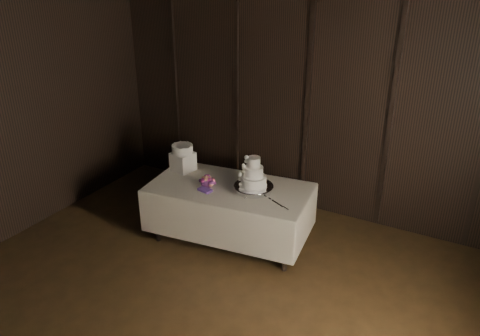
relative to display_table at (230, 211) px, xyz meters
name	(u,v)px	position (x,y,z in m)	size (l,w,h in m)	color
room	(137,225)	(0.46, -2.17, 1.08)	(6.08, 7.08, 3.08)	black
display_table	(230,211)	(0.00, 0.00, 0.00)	(2.10, 1.28, 0.76)	beige
cake_stand	(253,189)	(0.33, 0.02, 0.39)	(0.48, 0.48, 0.09)	silver
wedding_cake	(251,175)	(0.30, 0.00, 0.58)	(0.36, 0.31, 0.37)	white
bouquet	(207,182)	(-0.25, -0.12, 0.40)	(0.28, 0.38, 0.18)	#D1566A
box_pedestal	(183,162)	(-0.79, 0.13, 0.47)	(0.26, 0.26, 0.25)	white
small_cake	(182,149)	(-0.79, 0.13, 0.65)	(0.27, 0.27, 0.11)	white
cake_knife	(276,202)	(0.67, -0.09, 0.35)	(0.37, 0.02, 0.01)	silver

